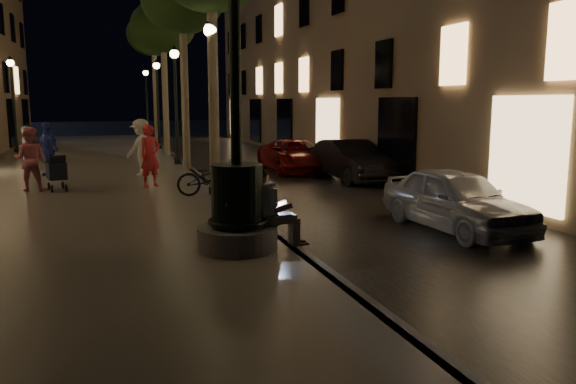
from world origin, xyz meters
name	(u,v)px	position (x,y,z in m)	size (l,w,h in m)	color
ground	(189,171)	(0.00, 15.00, 0.00)	(120.00, 120.00, 0.00)	black
cobble_lane	(261,168)	(3.00, 15.00, 0.01)	(6.00, 45.00, 0.02)	black
promenade	(82,173)	(-4.00, 15.00, 0.10)	(8.00, 45.00, 0.20)	slate
curb_strip	(189,169)	(0.00, 15.00, 0.10)	(0.25, 45.00, 0.20)	#59595B
building_right	(383,2)	(10.00, 18.00, 7.50)	(8.00, 36.00, 15.00)	#7E644E
fountain_lamppost	(237,192)	(-1.00, 2.00, 1.21)	(1.40, 1.40, 5.21)	#59595B
seated_man_laptop	(271,206)	(-0.39, 2.00, 0.94)	(1.04, 0.35, 1.41)	gray
tree_second	(182,2)	(-0.20, 14.00, 6.33)	(3.00, 3.00, 7.40)	#6B604C
tree_third	(163,28)	(-0.30, 20.00, 6.14)	(3.00, 3.00, 7.20)	#6B604C
tree_far	(153,36)	(-0.22, 26.00, 6.43)	(3.00, 3.00, 7.50)	#6B604C
lamp_curb_a	(211,84)	(-0.30, 8.00, 3.24)	(0.36, 0.36, 4.81)	black
lamp_curb_b	(175,90)	(-0.30, 16.00, 3.24)	(0.36, 0.36, 4.81)	black
lamp_curb_c	(157,92)	(-0.30, 24.00, 3.24)	(0.36, 0.36, 4.81)	black
lamp_curb_d	(146,94)	(-0.30, 32.00, 3.24)	(0.36, 0.36, 4.81)	black
lamp_left_c	(13,92)	(-7.40, 24.00, 3.24)	(0.36, 0.36, 4.81)	black
stroller	(56,171)	(-4.51, 9.98, 0.78)	(0.64, 1.16, 1.16)	black
car_front	(456,199)	(4.00, 2.80, 0.68)	(1.60, 3.98, 1.36)	#ADB0B5
car_second	(351,160)	(5.06, 10.60, 0.71)	(1.51, 4.32, 1.43)	black
car_third	(295,156)	(4.00, 13.57, 0.63)	(2.10, 4.56, 1.27)	maroon
pedestrian_red	(150,156)	(-1.85, 9.96, 1.14)	(0.69, 0.45, 1.89)	red
pedestrian_pink	(30,159)	(-5.21, 10.20, 1.12)	(0.90, 0.70, 1.85)	#D4707F
pedestrian_white	(142,147)	(-1.92, 12.88, 1.18)	(1.26, 0.73, 1.96)	silver
pedestrian_blue	(48,149)	(-5.01, 13.56, 1.14)	(1.10, 0.46, 1.88)	#293697
pedestrian_dark	(29,148)	(-5.87, 15.71, 1.05)	(0.83, 0.54, 1.69)	#2F2F34
bicycle	(212,178)	(-0.40, 7.72, 0.70)	(0.66, 1.89, 0.99)	black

